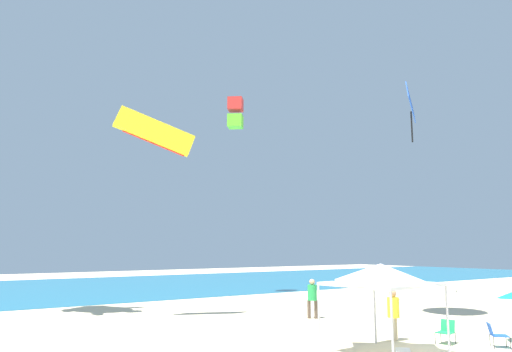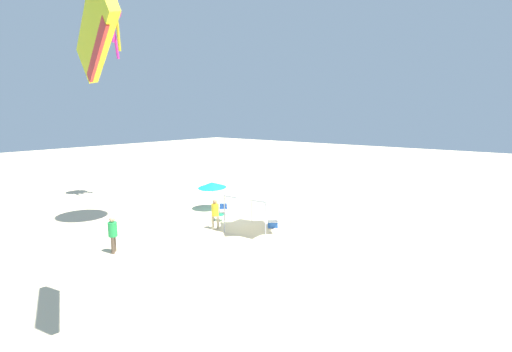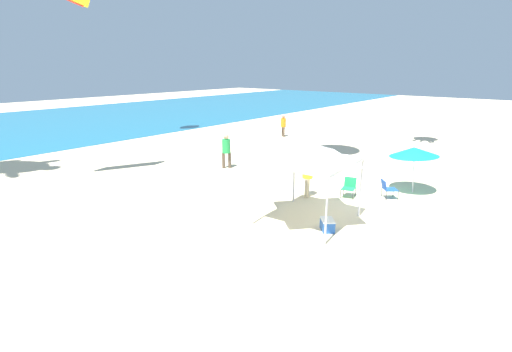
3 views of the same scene
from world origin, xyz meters
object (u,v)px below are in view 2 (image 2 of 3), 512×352
kite_octopus_magenta (109,15)px  person_beachcomber (215,212)px  beach_umbrella (212,185)px  folding_chair_left_of_tent (218,213)px  folding_chair_facing_ocean (223,207)px  canopy_tent (258,190)px  cooler_box (273,224)px  kite_parafoil_yellow (95,35)px  person_far_stroller (113,232)px

kite_octopus_magenta → person_beachcomber: bearing=3.4°
person_beachcomber → kite_octopus_magenta: 17.51m
beach_umbrella → folding_chair_left_of_tent: (-2.35, 1.80, -1.35)m
beach_umbrella → folding_chair_facing_ocean: beach_umbrella is taller
canopy_tent → kite_octopus_magenta: size_ratio=0.79×
beach_umbrella → folding_chair_left_of_tent: beach_umbrella is taller
person_beachcomber → folding_chair_left_of_tent: bearing=104.2°
folding_chair_facing_ocean → kite_octopus_magenta: bearing=-30.7°
folding_chair_facing_ocean → cooler_box: size_ratio=1.11×
folding_chair_left_of_tent → kite_octopus_magenta: size_ratio=0.21×
kite_parafoil_yellow → kite_octopus_magenta: bearing=-12.5°
folding_chair_facing_ocean → cooler_box: (-4.49, 0.35, -0.27)m
cooler_box → kite_octopus_magenta: 19.95m
cooler_box → beach_umbrella: bearing=-7.6°
folding_chair_left_of_tent → person_far_stroller: (0.22, 7.36, 0.62)m
folding_chair_facing_ocean → kite_octopus_magenta: 16.90m
canopy_tent → person_beachcomber: 2.98m
person_beachcomber → kite_parafoil_yellow: size_ratio=0.46×
cooler_box → person_beachcomber: 3.62m
folding_chair_facing_ocean → person_far_stroller: bearing=51.4°
beach_umbrella → kite_parafoil_yellow: kite_parafoil_yellow is taller
canopy_tent → folding_chair_facing_ocean: bearing=-18.3°
folding_chair_left_of_tent → person_far_stroller: size_ratio=0.44×
kite_parafoil_yellow → person_beachcomber: bearing=-41.7°
folding_chair_facing_ocean → kite_parafoil_yellow: size_ratio=0.21×
canopy_tent → folding_chair_left_of_tent: bearing=-0.4°
cooler_box → person_far_stroller: person_far_stroller is taller
beach_umbrella → person_far_stroller: beach_umbrella is taller
canopy_tent → person_beachcomber: canopy_tent is taller
beach_umbrella → folding_chair_facing_ocean: 2.08m
kite_octopus_magenta → cooler_box: bearing=13.9°
folding_chair_left_of_tent → person_beachcomber: 1.88m
beach_umbrella → person_beachcomber: size_ratio=1.15×
person_beachcomber → kite_octopus_magenta: kite_octopus_magenta is taller
beach_umbrella → person_beachcomber: 4.77m
canopy_tent → kite_parafoil_yellow: (-3.17, 11.29, 6.56)m
folding_chair_left_of_tent → kite_octopus_magenta: 17.28m
folding_chair_facing_ocean → kite_octopus_magenta: kite_octopus_magenta is taller
person_beachcomber → kite_parafoil_yellow: 13.83m
canopy_tent → kite_octopus_magenta: 18.08m
beach_umbrella → kite_octopus_magenta: bearing=17.1°
canopy_tent → folding_chair_left_of_tent: (3.32, -0.02, -2.03)m
cooler_box → folding_chair_left_of_tent: bearing=15.3°
folding_chair_facing_ocean → kite_parafoil_yellow: kite_parafoil_yellow is taller
folding_chair_facing_ocean → person_far_stroller: size_ratio=0.44×
canopy_tent → cooler_box: 2.54m
canopy_tent → kite_parafoil_yellow: bearing=105.7°
folding_chair_left_of_tent → kite_parafoil_yellow: kite_parafoil_yellow is taller
folding_chair_left_of_tent → kite_octopus_magenta: bearing=80.8°
kite_parafoil_yellow → kite_octopus_magenta: size_ratio=1.00×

